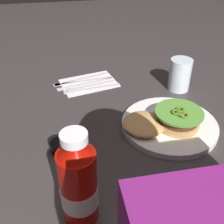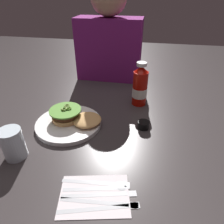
{
  "view_description": "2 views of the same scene",
  "coord_description": "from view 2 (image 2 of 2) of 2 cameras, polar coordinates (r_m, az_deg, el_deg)",
  "views": [
    {
      "loc": [
        0.16,
        0.59,
        0.47
      ],
      "look_at": [
        0.05,
        0.02,
        0.07
      ],
      "focal_mm": 44.15,
      "sensor_mm": 36.0,
      "label": 1
    },
    {
      "loc": [
        0.19,
        -0.59,
        0.48
      ],
      "look_at": [
        0.07,
        0.02,
        0.09
      ],
      "focal_mm": 31.9,
      "sensor_mm": 36.0,
      "label": 2
    }
  ],
  "objects": [
    {
      "name": "napkin",
      "position": [
        0.59,
        -5.06,
        -22.64
      ],
      "size": [
        0.21,
        0.17,
        0.0
      ],
      "primitive_type": "cube",
      "rotation": [
        0.0,
        0.0,
        0.22
      ],
      "color": "white",
      "rests_on": "ground_plane"
    },
    {
      "name": "spoon_utensil",
      "position": [
        0.6,
        -2.03,
        -20.86
      ],
      "size": [
        0.18,
        0.06,
        0.0
      ],
      "color": "silver",
      "rests_on": "napkin"
    },
    {
      "name": "dinner_plate",
      "position": [
        0.83,
        -12.3,
        -3.19
      ],
      "size": [
        0.26,
        0.26,
        0.02
      ],
      "primitive_type": "cylinder",
      "color": "white",
      "rests_on": "ground_plane"
    },
    {
      "name": "table_knife",
      "position": [
        0.56,
        -2.27,
        -25.63
      ],
      "size": [
        0.21,
        0.07,
        0.0
      ],
      "color": "silver",
      "rests_on": "napkin"
    },
    {
      "name": "ground_plane",
      "position": [
        0.78,
        -5.46,
        -5.77
      ],
      "size": [
        3.0,
        3.0,
        0.0
      ],
      "primitive_type": "plane",
      "color": "#373131"
    },
    {
      "name": "butter_knife",
      "position": [
        0.58,
        -2.31,
        -22.41
      ],
      "size": [
        0.2,
        0.06,
        0.0
      ],
      "color": "silver",
      "rests_on": "napkin"
    },
    {
      "name": "condiment_cup",
      "position": [
        0.8,
        9.01,
        -3.64
      ],
      "size": [
        0.05,
        0.05,
        0.03
      ],
      "primitive_type": "cylinder",
      "color": "black",
      "rests_on": "ground_plane"
    },
    {
      "name": "steak_knife",
      "position": [
        0.57,
        -2.32,
        -24.35
      ],
      "size": [
        0.21,
        0.04,
        0.0
      ],
      "color": "silver",
      "rests_on": "napkin"
    },
    {
      "name": "water_glass",
      "position": [
        0.72,
        -26.52,
        -8.15
      ],
      "size": [
        0.07,
        0.07,
        0.11
      ],
      "primitive_type": "cylinder",
      "color": "silver",
      "rests_on": "ground_plane"
    },
    {
      "name": "burger_sandwich",
      "position": [
        0.82,
        -10.96,
        -1.21
      ],
      "size": [
        0.21,
        0.13,
        0.05
      ],
      "color": "tan",
      "rests_on": "dinner_plate"
    },
    {
      "name": "fork_utensil",
      "position": [
        0.61,
        -2.99,
        -19.56
      ],
      "size": [
        0.2,
        0.04,
        0.0
      ],
      "color": "silver",
      "rests_on": "napkin"
    },
    {
      "name": "diner_person",
      "position": [
        1.19,
        -0.84,
        20.77
      ],
      "size": [
        0.37,
        0.19,
        0.53
      ],
      "color": "#741B6B",
      "rests_on": "ground_plane"
    },
    {
      "name": "ketchup_bottle",
      "position": [
        0.93,
        8.01,
        7.18
      ],
      "size": [
        0.07,
        0.07,
        0.2
      ],
      "color": "#B10F06",
      "rests_on": "ground_plane"
    }
  ]
}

